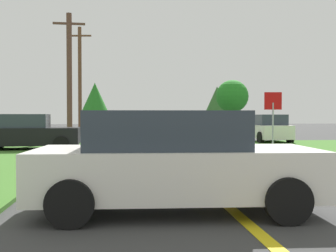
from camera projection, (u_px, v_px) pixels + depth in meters
name	position (u px, v px, depth m)	size (l,w,h in m)	color
ground_plane	(165.00, 152.00, 17.17)	(120.00, 120.00, 0.00)	#3A3A3A
lane_stripe_center	(201.00, 182.00, 9.22)	(0.20, 14.00, 0.01)	yellow
stop_sign	(273.00, 110.00, 16.70)	(0.73, 0.10, 2.53)	#9EA0A8
car_behind_on_main_road	(173.00, 162.00, 6.44)	(4.56, 2.19, 1.62)	white
car_approaching_junction	(158.00, 126.00, 29.03)	(3.90, 2.21, 1.62)	#196B33
parked_car_near_building	(26.00, 133.00, 17.73)	(4.51, 2.27, 1.62)	black
car_on_crossroad	(267.00, 129.00, 23.21)	(1.91, 4.00, 1.62)	white
utility_pole_mid	(69.00, 76.00, 22.81)	(1.80, 0.30, 7.38)	brown
utility_pole_far	(80.00, 80.00, 31.01)	(1.80, 0.33, 8.42)	brown
oak_tree_left	(232.00, 97.00, 31.42)	(2.55, 2.55, 4.37)	brown
pine_tree_center	(95.00, 99.00, 37.60)	(2.68, 2.68, 4.66)	brown
oak_tree_right	(217.00, 101.00, 37.58)	(2.42, 2.42, 4.32)	brown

